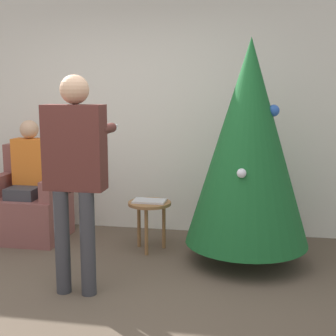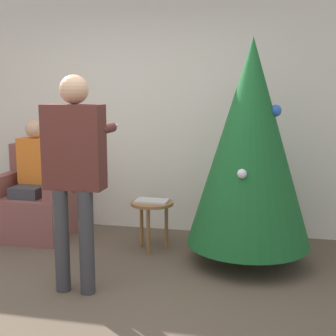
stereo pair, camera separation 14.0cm
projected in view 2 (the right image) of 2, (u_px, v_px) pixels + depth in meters
ground_plane at (65, 313)px, 3.43m from camera, size 14.00×14.00×0.00m
wall_back at (144, 113)px, 5.35m from camera, size 8.00×0.06×2.70m
christmas_tree at (250, 143)px, 4.25m from camera, size 1.15×1.15×2.08m
armchair at (36, 205)px, 5.19m from camera, size 0.78×0.68×1.01m
person_seated at (33, 173)px, 5.10m from camera, size 0.36×0.46×1.30m
person_standing at (74, 162)px, 3.68m from camera, size 0.48×0.57×1.74m
side_stool at (152, 209)px, 4.73m from camera, size 0.43×0.43×0.50m
laptop at (152, 201)px, 4.71m from camera, size 0.32×0.20×0.02m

